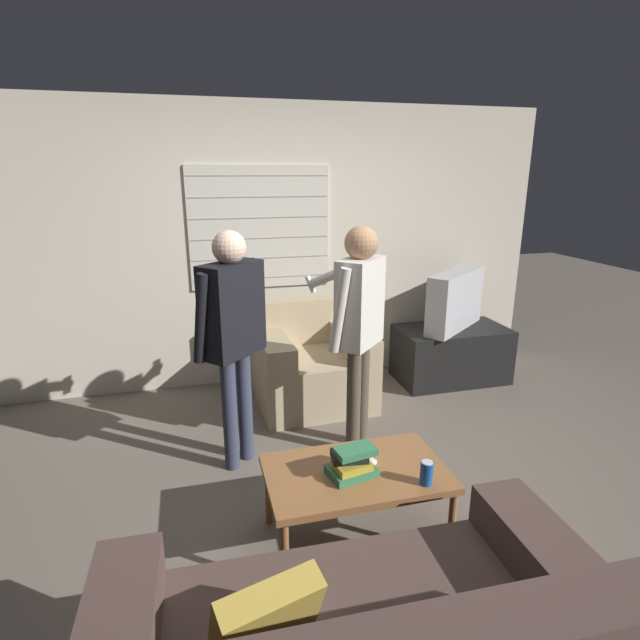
% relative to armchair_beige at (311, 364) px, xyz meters
% --- Properties ---
extents(ground_plane, '(16.00, 16.00, 0.00)m').
position_rel_armchair_beige_xyz_m(ground_plane, '(-0.18, -1.43, -0.34)').
color(ground_plane, '#665B51').
extents(wall_back, '(5.20, 0.08, 2.55)m').
position_rel_armchair_beige_xyz_m(wall_back, '(-0.19, 0.60, 0.94)').
color(wall_back, beige).
rests_on(wall_back, ground_plane).
extents(armchair_beige, '(0.98, 0.90, 0.86)m').
position_rel_armchair_beige_xyz_m(armchair_beige, '(0.00, 0.00, 0.00)').
color(armchair_beige, tan).
rests_on(armchair_beige, ground_plane).
extents(coffee_table, '(0.96, 0.58, 0.43)m').
position_rel_armchair_beige_xyz_m(coffee_table, '(-0.18, -1.77, 0.05)').
color(coffee_table, brown).
rests_on(coffee_table, ground_plane).
extents(tv_stand, '(1.04, 0.58, 0.52)m').
position_rel_armchair_beige_xyz_m(tv_stand, '(1.42, 0.09, -0.08)').
color(tv_stand, black).
rests_on(tv_stand, ground_plane).
extents(tv, '(0.79, 0.68, 0.55)m').
position_rel_armchair_beige_xyz_m(tv, '(1.42, 0.10, 0.46)').
color(tv, '#B2B2B7').
rests_on(tv, tv_stand).
extents(person_left_standing, '(0.50, 0.76, 1.62)m').
position_rel_armchair_beige_xyz_m(person_left_standing, '(-0.73, -0.84, 0.68)').
color(person_left_standing, '#33384C').
rests_on(person_left_standing, ground_plane).
extents(person_right_standing, '(0.47, 0.77, 1.62)m').
position_rel_armchair_beige_xyz_m(person_right_standing, '(0.13, -0.86, 0.69)').
color(person_right_standing, '#4C4233').
rests_on(person_right_standing, ground_plane).
extents(book_stack, '(0.27, 0.22, 0.16)m').
position_rel_armchair_beige_xyz_m(book_stack, '(-0.22, -1.81, 0.16)').
color(book_stack, '#33754C').
rests_on(book_stack, coffee_table).
extents(soda_can, '(0.07, 0.07, 0.13)m').
position_rel_armchair_beige_xyz_m(soda_can, '(0.12, -1.98, 0.15)').
color(soda_can, '#194C9E').
rests_on(soda_can, coffee_table).
extents(spare_remote, '(0.09, 0.14, 0.02)m').
position_rel_armchair_beige_xyz_m(spare_remote, '(-0.10, -1.70, 0.10)').
color(spare_remote, white).
rests_on(spare_remote, coffee_table).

